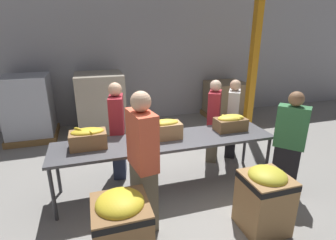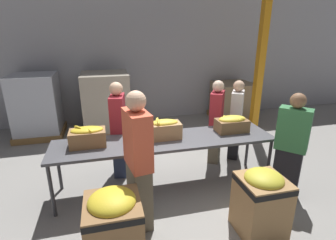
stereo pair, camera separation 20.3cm
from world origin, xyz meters
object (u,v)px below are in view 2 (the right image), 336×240
(banana_box_0, at_px, (88,136))
(support_pillar, at_px, (262,47))
(volunteer_1, at_px, (138,163))
(sorting_table, at_px, (165,142))
(volunteer_2, at_px, (236,120))
(volunteer_4, at_px, (216,122))
(pallet_stack_1, at_px, (106,104))
(banana_box_2, at_px, (232,123))
(donation_bin_1, at_px, (261,201))
(banana_box_1, at_px, (164,129))
(pallet_stack_2, at_px, (37,106))
(pallet_stack_0, at_px, (232,101))
(donation_bin_0, at_px, (114,225))
(volunteer_3, at_px, (290,147))
(volunteer_0, at_px, (119,130))

(banana_box_0, bearing_deg, support_pillar, 25.43)
(banana_box_0, height_order, volunteer_1, volunteer_1)
(sorting_table, distance_m, volunteer_2, 1.69)
(volunteer_4, height_order, pallet_stack_1, volunteer_4)
(volunteer_1, xyz_separation_m, pallet_stack_1, (-0.30, 3.38, -0.16))
(banana_box_2, height_order, volunteer_4, volunteer_4)
(volunteer_4, bearing_deg, banana_box_0, -43.45)
(donation_bin_1, bearing_deg, volunteer_1, 160.19)
(banana_box_1, xyz_separation_m, pallet_stack_2, (-2.35, 2.73, -0.25))
(donation_bin_1, bearing_deg, pallet_stack_2, 128.76)
(banana_box_1, relative_size, pallet_stack_1, 0.34)
(volunteer_1, height_order, donation_bin_1, volunteer_1)
(pallet_stack_1, height_order, pallet_stack_2, pallet_stack_2)
(pallet_stack_1, bearing_deg, pallet_stack_2, 174.68)
(banana_box_2, relative_size, pallet_stack_0, 0.47)
(support_pillar, height_order, pallet_stack_2, support_pillar)
(pallet_stack_0, bearing_deg, banana_box_2, -117.91)
(banana_box_2, relative_size, volunteer_2, 0.33)
(sorting_table, xyz_separation_m, volunteer_4, (1.11, 0.65, 0.00))
(banana_box_0, height_order, pallet_stack_0, banana_box_0)
(banana_box_0, xyz_separation_m, banana_box_1, (1.11, -0.00, 0.01))
(volunteer_2, relative_size, pallet_stack_0, 1.42)
(donation_bin_1, bearing_deg, pallet_stack_0, 67.26)
(banana_box_1, bearing_deg, donation_bin_0, -123.29)
(volunteer_3, relative_size, pallet_stack_1, 1.10)
(sorting_table, xyz_separation_m, volunteer_1, (-0.51, -0.73, 0.11))
(banana_box_1, xyz_separation_m, pallet_stack_0, (2.58, 2.78, -0.46))
(pallet_stack_2, bearing_deg, volunteer_4, -31.81)
(volunteer_1, relative_size, donation_bin_1, 2.09)
(volunteer_4, height_order, support_pillar, support_pillar)
(banana_box_0, height_order, volunteer_2, volunteer_2)
(volunteer_0, relative_size, donation_bin_0, 1.91)
(volunteer_0, height_order, volunteer_3, volunteer_0)
(volunteer_1, relative_size, pallet_stack_2, 1.21)
(pallet_stack_2, bearing_deg, support_pillar, -10.51)
(banana_box_2, xyz_separation_m, donation_bin_1, (-0.24, -1.30, -0.50))
(banana_box_2, height_order, volunteer_3, volunteer_3)
(donation_bin_0, relative_size, pallet_stack_0, 0.79)
(banana_box_1, bearing_deg, volunteer_3, -22.36)
(sorting_table, bearing_deg, banana_box_0, 176.70)
(banana_box_1, xyz_separation_m, donation_bin_1, (0.87, -1.29, -0.51))
(donation_bin_1, relative_size, support_pillar, 0.21)
(sorting_table, distance_m, donation_bin_0, 1.52)
(donation_bin_0, height_order, pallet_stack_0, pallet_stack_0)
(pallet_stack_1, bearing_deg, donation_bin_0, -90.61)
(volunteer_2, height_order, pallet_stack_1, volunteer_2)
(banana_box_0, bearing_deg, sorting_table, -3.30)
(support_pillar, height_order, pallet_stack_1, support_pillar)
(sorting_table, relative_size, banana_box_0, 6.69)
(volunteer_1, distance_m, pallet_stack_2, 3.98)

